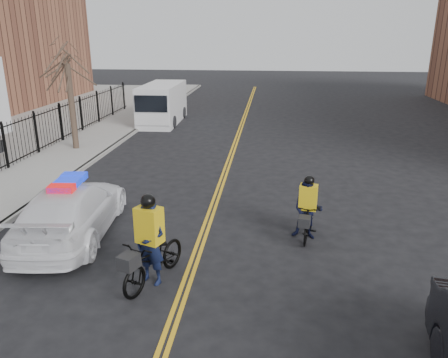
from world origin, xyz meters
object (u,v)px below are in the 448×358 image
cyclist_near (151,253)px  cyclist_far (307,214)px  police_cruiser (71,210)px  cargo_van (162,104)px

cyclist_near → cyclist_far: cyclist_near is taller
police_cruiser → cargo_van: bearing=-90.8°
cyclist_near → cyclist_far: bearing=57.3°
cargo_van → cyclist_near: size_ratio=2.51×
police_cruiser → cyclist_far: size_ratio=2.91×
police_cruiser → cyclist_far: bearing=179.2°
cargo_van → cyclist_far: cargo_van is taller
cyclist_far → police_cruiser: bearing=-164.4°
cargo_van → cyclist_far: (8.00, -15.84, -0.47)m
police_cruiser → cyclist_near: size_ratio=2.34×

